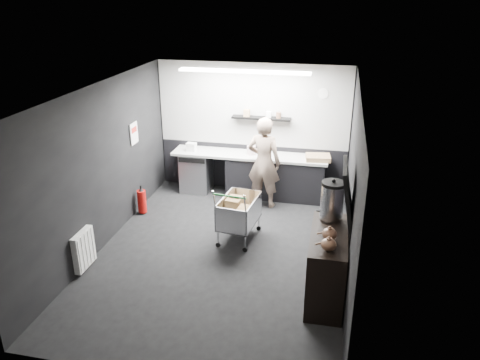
# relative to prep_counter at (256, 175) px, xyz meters

# --- Properties ---
(floor) EXTENTS (5.50, 5.50, 0.00)m
(floor) POSITION_rel_prep_counter_xyz_m (-0.14, -2.42, -0.46)
(floor) COLOR black
(floor) RESTS_ON ground
(ceiling) EXTENTS (5.50, 5.50, 0.00)m
(ceiling) POSITION_rel_prep_counter_xyz_m (-0.14, -2.42, 2.24)
(ceiling) COLOR white
(ceiling) RESTS_ON wall_back
(wall_back) EXTENTS (5.50, 0.00, 5.50)m
(wall_back) POSITION_rel_prep_counter_xyz_m (-0.14, 0.33, 0.89)
(wall_back) COLOR black
(wall_back) RESTS_ON floor
(wall_front) EXTENTS (5.50, 0.00, 5.50)m
(wall_front) POSITION_rel_prep_counter_xyz_m (-0.14, -5.17, 0.89)
(wall_front) COLOR black
(wall_front) RESTS_ON floor
(wall_left) EXTENTS (0.00, 5.50, 5.50)m
(wall_left) POSITION_rel_prep_counter_xyz_m (-2.14, -2.42, 0.89)
(wall_left) COLOR black
(wall_left) RESTS_ON floor
(wall_right) EXTENTS (0.00, 5.50, 5.50)m
(wall_right) POSITION_rel_prep_counter_xyz_m (1.86, -2.42, 0.89)
(wall_right) COLOR black
(wall_right) RESTS_ON floor
(kitchen_wall_panel) EXTENTS (3.95, 0.02, 1.70)m
(kitchen_wall_panel) POSITION_rel_prep_counter_xyz_m (-0.14, 0.31, 1.39)
(kitchen_wall_panel) COLOR #B7B6B2
(kitchen_wall_panel) RESTS_ON wall_back
(dado_panel) EXTENTS (3.95, 0.02, 1.00)m
(dado_panel) POSITION_rel_prep_counter_xyz_m (-0.14, 0.31, 0.04)
(dado_panel) COLOR black
(dado_panel) RESTS_ON wall_back
(floating_shelf) EXTENTS (1.20, 0.22, 0.04)m
(floating_shelf) POSITION_rel_prep_counter_xyz_m (0.06, 0.20, 1.16)
(floating_shelf) COLOR black
(floating_shelf) RESTS_ON wall_back
(wall_clock) EXTENTS (0.20, 0.03, 0.20)m
(wall_clock) POSITION_rel_prep_counter_xyz_m (1.26, 0.30, 1.69)
(wall_clock) COLOR white
(wall_clock) RESTS_ON wall_back
(poster) EXTENTS (0.02, 0.30, 0.40)m
(poster) POSITION_rel_prep_counter_xyz_m (-2.12, -1.12, 1.09)
(poster) COLOR white
(poster) RESTS_ON wall_left
(poster_red_band) EXTENTS (0.02, 0.22, 0.10)m
(poster_red_band) POSITION_rel_prep_counter_xyz_m (-2.11, -1.12, 1.16)
(poster_red_band) COLOR red
(poster_red_band) RESTS_ON poster
(radiator) EXTENTS (0.10, 0.50, 0.60)m
(radiator) POSITION_rel_prep_counter_xyz_m (-2.08, -3.32, -0.11)
(radiator) COLOR white
(radiator) RESTS_ON wall_left
(ceiling_strip) EXTENTS (2.40, 0.20, 0.04)m
(ceiling_strip) POSITION_rel_prep_counter_xyz_m (-0.14, -0.57, 2.21)
(ceiling_strip) COLOR white
(ceiling_strip) RESTS_ON ceiling
(prep_counter) EXTENTS (3.20, 0.61, 0.90)m
(prep_counter) POSITION_rel_prep_counter_xyz_m (0.00, 0.00, 0.00)
(prep_counter) COLOR black
(prep_counter) RESTS_ON floor
(person) EXTENTS (0.73, 0.54, 1.82)m
(person) POSITION_rel_prep_counter_xyz_m (0.24, -0.45, 0.45)
(person) COLOR #C3AF9A
(person) RESTS_ON floor
(shopping_cart) EXTENTS (0.66, 1.00, 1.04)m
(shopping_cart) POSITION_rel_prep_counter_xyz_m (0.05, -1.88, 0.04)
(shopping_cart) COLOR silver
(shopping_cart) RESTS_ON floor
(sideboard) EXTENTS (0.57, 1.33, 1.99)m
(sideboard) POSITION_rel_prep_counter_xyz_m (1.61, -3.18, 0.17)
(sideboard) COLOR black
(sideboard) RESTS_ON floor
(fire_extinguisher) EXTENTS (0.17, 0.17, 0.55)m
(fire_extinguisher) POSITION_rel_prep_counter_xyz_m (-1.99, -1.31, -0.19)
(fire_extinguisher) COLOR #B20F0B
(fire_extinguisher) RESTS_ON floor
(cardboard_box) EXTENTS (0.52, 0.42, 0.10)m
(cardboard_box) POSITION_rel_prep_counter_xyz_m (1.26, -0.05, 0.49)
(cardboard_box) COLOR #A48057
(cardboard_box) RESTS_ON prep_counter
(pink_tub) EXTENTS (0.18, 0.18, 0.18)m
(pink_tub) POSITION_rel_prep_counter_xyz_m (-0.10, 0.00, 0.53)
(pink_tub) COLOR silver
(pink_tub) RESTS_ON prep_counter
(white_container) EXTENTS (0.20, 0.16, 0.17)m
(white_container) POSITION_rel_prep_counter_xyz_m (-1.36, -0.05, 0.53)
(white_container) COLOR white
(white_container) RESTS_ON prep_counter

